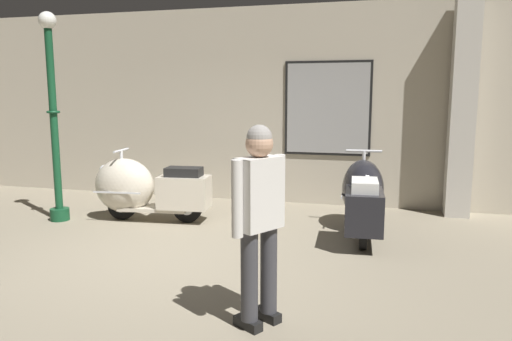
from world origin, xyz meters
TOP-DOWN VIEW (x-y plane):
  - ground_plane at (0.00, 0.00)m, footprint 60.00×60.00m
  - showroom_back_wall at (0.13, 3.34)m, footprint 18.00×0.63m
  - scooter_0 at (-1.08, 1.47)m, footprint 1.79×0.66m
  - scooter_1 at (2.14, 1.64)m, footprint 0.64×1.84m
  - lamppost at (-2.30, 1.15)m, footprint 0.28×0.28m
  - visitor_1 at (1.45, -1.32)m, footprint 0.39×0.49m

SIDE VIEW (x-z plane):
  - ground_plane at x=0.00m, z-range 0.00..0.00m
  - scooter_0 at x=-1.08m, z-range -0.05..1.02m
  - scooter_1 at x=2.14m, z-range -0.05..1.06m
  - visitor_1 at x=1.45m, z-range 0.13..1.78m
  - lamppost at x=-2.30m, z-range 0.01..3.05m
  - showroom_back_wall at x=0.13m, z-range 0.00..3.36m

